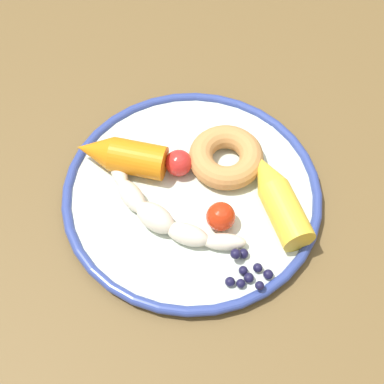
% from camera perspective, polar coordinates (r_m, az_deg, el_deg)
% --- Properties ---
extents(ground_plane, '(6.00, 6.00, 0.00)m').
position_cam_1_polar(ground_plane, '(1.39, 0.64, -18.56)').
color(ground_plane, '#57484B').
extents(dining_table, '(1.07, 0.99, 0.75)m').
position_cam_1_polar(dining_table, '(0.75, 1.12, -6.64)').
color(dining_table, brown).
rests_on(dining_table, ground_plane).
extents(plate, '(0.31, 0.31, 0.02)m').
position_cam_1_polar(plate, '(0.69, -0.00, -0.13)').
color(plate, silver).
rests_on(plate, dining_table).
extents(banana, '(0.21, 0.09, 0.03)m').
position_cam_1_polar(banana, '(0.66, -3.14, -2.12)').
color(banana, beige).
rests_on(banana, plate).
extents(carrot_orange, '(0.12, 0.06, 0.04)m').
position_cam_1_polar(carrot_orange, '(0.70, -7.15, 3.64)').
color(carrot_orange, orange).
rests_on(carrot_orange, plate).
extents(carrot_yellow, '(0.11, 0.12, 0.04)m').
position_cam_1_polar(carrot_yellow, '(0.67, 8.54, -0.48)').
color(carrot_yellow, yellow).
rests_on(carrot_yellow, plate).
extents(donut, '(0.12, 0.12, 0.03)m').
position_cam_1_polar(donut, '(0.70, 3.43, 3.50)').
color(donut, '#C58849').
rests_on(donut, plate).
extents(blueberry_pile, '(0.05, 0.05, 0.02)m').
position_cam_1_polar(blueberry_pile, '(0.64, 5.50, -7.82)').
color(blueberry_pile, '#191638').
rests_on(blueberry_pile, plate).
extents(tomato_near, '(0.03, 0.03, 0.03)m').
position_cam_1_polar(tomato_near, '(0.69, -1.34, 2.92)').
color(tomato_near, red).
rests_on(tomato_near, plate).
extents(tomato_mid, '(0.03, 0.03, 0.03)m').
position_cam_1_polar(tomato_mid, '(0.65, 2.89, -2.46)').
color(tomato_mid, red).
rests_on(tomato_mid, plate).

